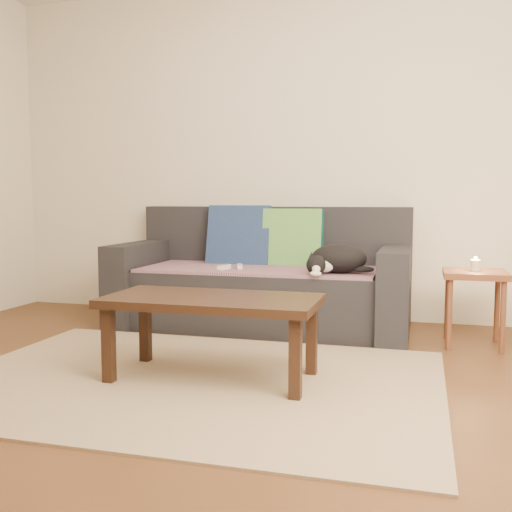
# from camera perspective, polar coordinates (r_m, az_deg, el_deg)

# --- Properties ---
(ground) EXTENTS (4.50, 4.50, 0.00)m
(ground) POSITION_cam_1_polar(r_m,az_deg,el_deg) (3.01, -7.27, -12.59)
(ground) COLOR brown
(ground) RESTS_ON ground
(back_wall) EXTENTS (4.50, 0.04, 2.60)m
(back_wall) POSITION_cam_1_polar(r_m,az_deg,el_deg) (4.78, 2.04, 9.89)
(back_wall) COLOR beige
(back_wall) RESTS_ON ground
(sofa) EXTENTS (2.10, 0.94, 0.87)m
(sofa) POSITION_cam_1_polar(r_m,az_deg,el_deg) (4.40, 0.68, -2.67)
(sofa) COLOR #232328
(sofa) RESTS_ON ground
(throw_blanket) EXTENTS (1.66, 0.74, 0.02)m
(throw_blanket) POSITION_cam_1_polar(r_m,az_deg,el_deg) (4.29, 0.36, -1.24)
(throw_blanket) COLOR #3D2749
(throw_blanket) RESTS_ON sofa
(cushion_navy) EXTENTS (0.49, 0.23, 0.50)m
(cushion_navy) POSITION_cam_1_polar(r_m,az_deg,el_deg) (4.59, -1.56, 1.70)
(cushion_navy) COLOR navy
(cushion_navy) RESTS_ON throw_blanket
(cushion_green) EXTENTS (0.45, 0.18, 0.46)m
(cushion_green) POSITION_cam_1_polar(r_m,az_deg,el_deg) (4.48, 3.51, 1.61)
(cushion_green) COLOR #0E5957
(cushion_green) RESTS_ON throw_blanket
(cat) EXTENTS (0.46, 0.42, 0.19)m
(cat) POSITION_cam_1_polar(r_m,az_deg,el_deg) (3.99, 7.71, -0.30)
(cat) COLOR black
(cat) RESTS_ON throw_blanket
(wii_remote_a) EXTENTS (0.08, 0.15, 0.03)m
(wii_remote_a) POSITION_cam_1_polar(r_m,az_deg,el_deg) (4.21, -1.57, -1.02)
(wii_remote_a) COLOR white
(wii_remote_a) RESTS_ON throw_blanket
(wii_remote_b) EXTENTS (0.06, 0.15, 0.03)m
(wii_remote_b) POSITION_cam_1_polar(r_m,az_deg,el_deg) (4.18, -3.05, -1.07)
(wii_remote_b) COLOR white
(wii_remote_b) RESTS_ON throw_blanket
(side_table) EXTENTS (0.38, 0.38, 0.48)m
(side_table) POSITION_cam_1_polar(r_m,az_deg,el_deg) (4.01, 20.11, -2.54)
(side_table) COLOR brown
(side_table) RESTS_ON ground
(candle) EXTENTS (0.06, 0.06, 0.09)m
(candle) POSITION_cam_1_polar(r_m,az_deg,el_deg) (4.00, 20.17, -0.81)
(candle) COLOR beige
(candle) RESTS_ON side_table
(rug) EXTENTS (2.50, 1.80, 0.01)m
(rug) POSITION_cam_1_polar(r_m,az_deg,el_deg) (3.14, -6.18, -11.69)
(rug) COLOR tan
(rug) RESTS_ON ground
(coffee_table) EXTENTS (1.09, 0.54, 0.43)m
(coffee_table) POSITION_cam_1_polar(r_m,az_deg,el_deg) (3.07, -4.20, -4.88)
(coffee_table) COLOR black
(coffee_table) RESTS_ON rug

